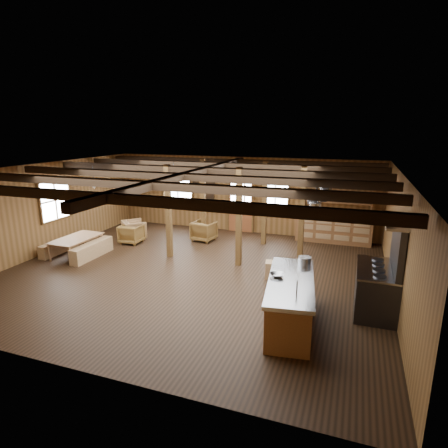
{
  "coord_description": "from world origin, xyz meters",
  "views": [
    {
      "loc": [
        4.0,
        -8.7,
        3.84
      ],
      "look_at": [
        0.76,
        0.45,
        1.33
      ],
      "focal_mm": 30.0,
      "sensor_mm": 36.0,
      "label": 1
    }
  ],
  "objects_px": {
    "armchair_c": "(134,230)",
    "kitchen_island": "(290,301)",
    "commercial_range": "(379,282)",
    "armchair_b": "(204,231)",
    "dining_table": "(78,247)",
    "armchair_a": "(132,234)"
  },
  "relations": [
    {
      "from": "armchair_a",
      "to": "armchair_c",
      "type": "height_order",
      "value": "armchair_c"
    },
    {
      "from": "armchair_a",
      "to": "commercial_range",
      "type": "bearing_deg",
      "value": 160.94
    },
    {
      "from": "commercial_range",
      "to": "armchair_a",
      "type": "distance_m",
      "value": 8.1
    },
    {
      "from": "dining_table",
      "to": "armchair_a",
      "type": "bearing_deg",
      "value": -25.92
    },
    {
      "from": "kitchen_island",
      "to": "armchair_b",
      "type": "height_order",
      "value": "kitchen_island"
    },
    {
      "from": "commercial_range",
      "to": "armchair_a",
      "type": "relative_size",
      "value": 2.89
    },
    {
      "from": "kitchen_island",
      "to": "armchair_b",
      "type": "relative_size",
      "value": 3.45
    },
    {
      "from": "armchair_b",
      "to": "armchair_c",
      "type": "bearing_deg",
      "value": 22.57
    },
    {
      "from": "armchair_b",
      "to": "armchair_c",
      "type": "height_order",
      "value": "armchair_b"
    },
    {
      "from": "armchair_a",
      "to": "armchair_b",
      "type": "relative_size",
      "value": 0.94
    },
    {
      "from": "dining_table",
      "to": "armchair_a",
      "type": "height_order",
      "value": "armchair_a"
    },
    {
      "from": "dining_table",
      "to": "armchair_b",
      "type": "bearing_deg",
      "value": -47.18
    },
    {
      "from": "armchair_c",
      "to": "armchair_a",
      "type": "bearing_deg",
      "value": 154.8
    },
    {
      "from": "dining_table",
      "to": "armchair_a",
      "type": "relative_size",
      "value": 2.28
    },
    {
      "from": "armchair_c",
      "to": "kitchen_island",
      "type": "bearing_deg",
      "value": -170.39
    },
    {
      "from": "kitchen_island",
      "to": "armchair_c",
      "type": "relative_size",
      "value": 3.49
    },
    {
      "from": "kitchen_island",
      "to": "armchair_b",
      "type": "xyz_separation_m",
      "value": [
        -3.81,
        4.71,
        -0.14
      ]
    },
    {
      "from": "kitchen_island",
      "to": "dining_table",
      "type": "relative_size",
      "value": 1.61
    },
    {
      "from": "armchair_a",
      "to": "armchair_b",
      "type": "height_order",
      "value": "armchair_b"
    },
    {
      "from": "commercial_range",
      "to": "armchair_c",
      "type": "height_order",
      "value": "commercial_range"
    },
    {
      "from": "armchair_c",
      "to": "commercial_range",
      "type": "bearing_deg",
      "value": -157.34
    },
    {
      "from": "commercial_range",
      "to": "armchair_b",
      "type": "xyz_separation_m",
      "value": [
        -5.5,
        3.55,
        -0.31
      ]
    }
  ]
}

